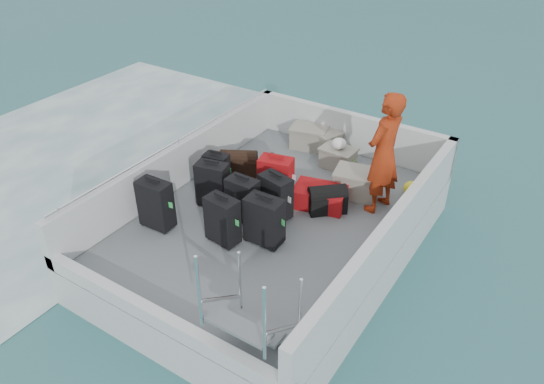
{
  "coord_description": "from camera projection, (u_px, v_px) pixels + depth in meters",
  "views": [
    {
      "loc": [
        3.37,
        -5.23,
        5.06
      ],
      "look_at": [
        -0.06,
        0.04,
        1.0
      ],
      "focal_mm": 35.0,
      "sensor_mm": 36.0,
      "label": 1
    }
  ],
  "objects": [
    {
      "name": "suitcase_0",
      "position": [
        156.0,
        205.0,
        7.25
      ],
      "size": [
        0.48,
        0.28,
        0.72
      ],
      "primitive_type": "cube",
      "rotation": [
        0.0,
        0.0,
        0.04
      ],
      "color": "black",
      "rests_on": "deck"
    },
    {
      "name": "suitcase_6",
      "position": [
        264.0,
        221.0,
        6.97
      ],
      "size": [
        0.5,
        0.31,
        0.68
      ],
      "primitive_type": "cube",
      "rotation": [
        0.0,
        0.0,
        0.03
      ],
      "color": "black",
      "rests_on": "deck"
    },
    {
      "name": "suitcase_2",
      "position": [
        217.0,
        171.0,
        8.19
      ],
      "size": [
        0.41,
        0.29,
        0.55
      ],
      "primitive_type": "cube",
      "rotation": [
        0.0,
        0.0,
        0.17
      ],
      "color": "black",
      "rests_on": "deck"
    },
    {
      "name": "ground",
      "position": [
        274.0,
        250.0,
        7.97
      ],
      "size": [
        160.0,
        160.0,
        0.0
      ],
      "primitive_type": "plane",
      "color": "#154C4C",
      "rests_on": "ground"
    },
    {
      "name": "duffel_1",
      "position": [
        278.0,
        172.0,
        8.38
      ],
      "size": [
        0.47,
        0.39,
        0.32
      ],
      "primitive_type": null,
      "rotation": [
        0.0,
        0.0,
        -0.24
      ],
      "color": "black",
      "rests_on": "deck"
    },
    {
      "name": "ferry_hull",
      "position": [
        274.0,
        234.0,
        7.81
      ],
      "size": [
        3.6,
        5.0,
        0.6
      ],
      "primitive_type": "cube",
      "color": "silver",
      "rests_on": "ground"
    },
    {
      "name": "suitcase_3",
      "position": [
        223.0,
        221.0,
        6.98
      ],
      "size": [
        0.47,
        0.31,
        0.68
      ],
      "primitive_type": "cube",
      "rotation": [
        0.0,
        0.0,
        -0.11
      ],
      "color": "black",
      "rests_on": "deck"
    },
    {
      "name": "crate_0",
      "position": [
        309.0,
        138.0,
        9.33
      ],
      "size": [
        0.68,
        0.54,
        0.36
      ],
      "primitive_type": "cube",
      "rotation": [
        0.0,
        0.0,
        0.24
      ],
      "color": "gray",
      "rests_on": "deck"
    },
    {
      "name": "deck_fittings",
      "position": [
        283.0,
        214.0,
        7.05
      ],
      "size": [
        3.6,
        5.0,
        0.9
      ],
      "color": "silver",
      "rests_on": "deck"
    },
    {
      "name": "suitcase_7",
      "position": [
        276.0,
        197.0,
        7.48
      ],
      "size": [
        0.51,
        0.36,
        0.65
      ],
      "primitive_type": "cube",
      "rotation": [
        0.0,
        0.0,
        -0.22
      ],
      "color": "black",
      "rests_on": "deck"
    },
    {
      "name": "white_bag",
      "position": [
        339.0,
        145.0,
        8.62
      ],
      "size": [
        0.24,
        0.24,
        0.18
      ],
      "primitive_type": "ellipsoid",
      "color": "white",
      "rests_on": "crate_2"
    },
    {
      "name": "crate_1",
      "position": [
        323.0,
        141.0,
        9.27
      ],
      "size": [
        0.65,
        0.55,
        0.34
      ],
      "primitive_type": "cube",
      "rotation": [
        0.0,
        0.0,
        -0.33
      ],
      "color": "gray",
      "rests_on": "deck"
    },
    {
      "name": "suitcase_5",
      "position": [
        276.0,
        179.0,
        7.87
      ],
      "size": [
        0.54,
        0.39,
        0.67
      ],
      "primitive_type": "cube",
      "rotation": [
        0.0,
        0.0,
        0.22
      ],
      "color": "maroon",
      "rests_on": "deck"
    },
    {
      "name": "suitcase_8",
      "position": [
        320.0,
        196.0,
        7.81
      ],
      "size": [
        0.85,
        0.66,
        0.3
      ],
      "primitive_type": "cube",
      "rotation": [
        0.0,
        0.0,
        1.8
      ],
      "color": "maroon",
      "rests_on": "deck"
    },
    {
      "name": "duffel_2",
      "position": [
        327.0,
        201.0,
        7.68
      ],
      "size": [
        0.6,
        0.59,
        0.32
      ],
      "primitive_type": null,
      "rotation": [
        0.0,
        0.0,
        0.74
      ],
      "color": "black",
      "rests_on": "deck"
    },
    {
      "name": "duffel_0",
      "position": [
        239.0,
        165.0,
        8.57
      ],
      "size": [
        0.67,
        0.55,
        0.32
      ],
      "primitive_type": null,
      "rotation": [
        0.0,
        0.0,
        0.51
      ],
      "color": "black",
      "rests_on": "deck"
    },
    {
      "name": "crate_3",
      "position": [
        357.0,
        184.0,
        8.01
      ],
      "size": [
        0.73,
        0.57,
        0.39
      ],
      "primitive_type": "cube",
      "rotation": [
        0.0,
        0.0,
        0.21
      ],
      "color": "gray",
      "rests_on": "deck"
    },
    {
      "name": "deck",
      "position": [
        274.0,
        217.0,
        7.64
      ],
      "size": [
        3.3,
        4.7,
        0.02
      ],
      "primitive_type": "cube",
      "color": "slate",
      "rests_on": "ferry_hull"
    },
    {
      "name": "yellow_bag",
      "position": [
        412.0,
        189.0,
        8.07
      ],
      "size": [
        0.28,
        0.26,
        0.22
      ],
      "primitive_type": "ellipsoid",
      "color": "yellow",
      "rests_on": "deck"
    },
    {
      "name": "suitcase_4",
      "position": [
        243.0,
        200.0,
        7.42
      ],
      "size": [
        0.45,
        0.27,
        0.65
      ],
      "primitive_type": "cube",
      "rotation": [
        0.0,
        0.0,
        -0.02
      ],
      "color": "black",
      "rests_on": "deck"
    },
    {
      "name": "suitcase_1",
      "position": [
        213.0,
        185.0,
        7.72
      ],
      "size": [
        0.5,
        0.36,
        0.69
      ],
      "primitive_type": "cube",
      "rotation": [
        0.0,
        0.0,
        0.22
      ],
      "color": "black",
      "rests_on": "deck"
    },
    {
      "name": "crate_2",
      "position": [
        338.0,
        159.0,
        8.75
      ],
      "size": [
        0.55,
        0.39,
        0.32
      ],
      "primitive_type": "cube",
      "rotation": [
        0.0,
        0.0,
        -0.05
      ],
      "color": "gray",
      "rests_on": "deck"
    },
    {
      "name": "passenger",
      "position": [
        384.0,
        153.0,
        7.35
      ],
      "size": [
        0.56,
        0.74,
        1.8
      ],
      "primitive_type": "imported",
      "rotation": [
        0.0,
        0.0,
        -1.77
      ],
      "color": "red",
      "rests_on": "deck"
    },
    {
      "name": "wake_foam",
      "position": [
        64.0,
        164.0,
        10.17
      ],
      "size": [
        10.0,
        10.0,
        0.0
      ],
      "primitive_type": "plane",
      "color": "white",
      "rests_on": "ground"
    }
  ]
}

